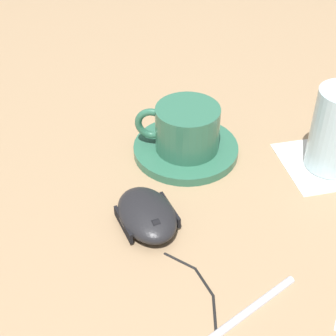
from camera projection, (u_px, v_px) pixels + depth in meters
The scene contains 6 objects.
ground_plane at pixel (247, 215), 0.65m from camera, with size 3.00×3.00×0.00m, color #9E7F5B.
saucer at pixel (186, 149), 0.74m from camera, with size 0.15×0.15×0.01m, color #2D664C.
coffee_cup at pixel (186, 128), 0.72m from camera, with size 0.09×0.12×0.06m.
computer_mouse at pixel (147, 215), 0.63m from camera, with size 0.12×0.11×0.03m.
napkin_under_glass at pixel (325, 163), 0.73m from camera, with size 0.12×0.12×0.00m, color silver.
pen at pixel (241, 314), 0.53m from camera, with size 0.12×0.11×0.01m.
Camera 1 is at (0.47, -0.02, 0.46)m, focal length 55.00 mm.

